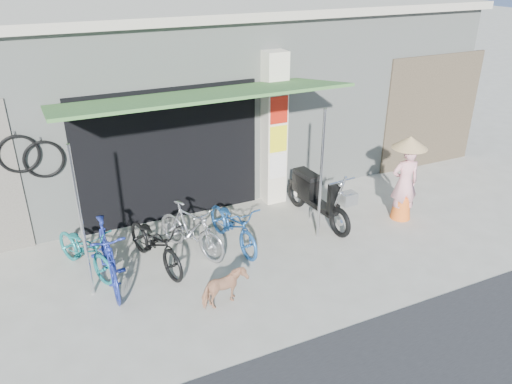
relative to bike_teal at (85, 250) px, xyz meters
name	(u,v)px	position (x,y,z in m)	size (l,w,h in m)	color
ground	(294,270)	(2.98, -1.38, -0.40)	(80.00, 80.00, 0.00)	#B1AC9F
bicycle_shop	(188,87)	(2.98, 3.72, 1.43)	(12.30, 5.30, 3.66)	#969C94
shop_pillar	(273,130)	(3.83, 1.07, 1.10)	(0.42, 0.44, 3.00)	silver
awning	(199,98)	(2.08, 0.25, 2.11)	(4.60, 1.88, 2.72)	#36652D
neighbour_right	(432,112)	(7.98, 1.21, 0.90)	(2.60, 0.06, 2.60)	brown
bike_teal	(85,250)	(0.00, 0.00, 0.00)	(0.53, 1.53, 0.80)	#1B7B7D
bike_blue	(108,255)	(0.28, -0.50, 0.11)	(0.48, 1.70, 1.02)	navy
bike_black	(155,243)	(1.04, -0.31, 0.03)	(0.57, 1.63, 0.86)	black
bike_silver	(191,229)	(1.68, -0.18, 0.05)	(0.43, 1.51, 0.91)	#BDBCC1
bike_navy	(233,225)	(2.40, -0.26, 0.01)	(0.55, 1.58, 0.83)	#1F5091
street_dog	(224,288)	(1.66, -1.71, -0.12)	(0.30, 0.67, 0.57)	tan
moped	(316,196)	(4.18, -0.05, 0.09)	(0.55, 1.93, 1.09)	black
nun	(405,178)	(5.69, -0.68, 0.42)	(0.64, 0.64, 1.64)	pink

